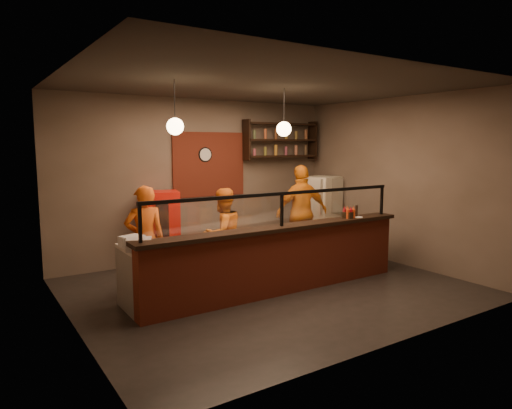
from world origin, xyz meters
TOP-DOWN VIEW (x-y plane):
  - floor at (0.00, 0.00)m, footprint 6.00×6.00m
  - ceiling at (0.00, 0.00)m, footprint 6.00×6.00m
  - wall_back at (0.00, 2.50)m, footprint 6.00×0.00m
  - wall_left at (-3.00, 0.00)m, footprint 0.00×5.00m
  - wall_right at (3.00, 0.00)m, footprint 0.00×5.00m
  - wall_front at (0.00, -2.50)m, footprint 6.00×0.00m
  - brick_patch at (0.20, 2.47)m, footprint 1.60×0.04m
  - service_counter at (0.00, -0.30)m, footprint 4.60×0.25m
  - counter_ledge at (0.00, -0.30)m, footprint 4.70×0.37m
  - worktop_cabinet at (0.00, 0.20)m, footprint 4.60×0.75m
  - worktop at (0.00, 0.20)m, footprint 4.60×0.75m
  - sneeze_guard at (0.00, -0.30)m, footprint 4.50×0.05m
  - wall_shelving at (1.90, 2.32)m, footprint 1.84×0.28m
  - wall_clock at (0.10, 2.46)m, footprint 0.30×0.04m
  - pendant_left at (-1.50, 0.20)m, footprint 0.24×0.24m
  - pendant_right at (0.40, 0.20)m, footprint 0.24×0.24m
  - cook_left at (-1.75, 0.88)m, footprint 0.67×0.50m
  - cook_mid at (-0.39, 0.85)m, footprint 0.85×0.71m
  - cook_right at (1.60, 1.20)m, footprint 1.18×0.66m
  - fridge at (2.60, 1.73)m, footprint 0.81×0.78m
  - red_cooler at (-0.97, 2.15)m, footprint 0.74×0.71m
  - pizza_dough at (0.45, 0.20)m, footprint 0.56×0.56m
  - prep_tub_a at (-2.15, 0.26)m, footprint 0.30×0.26m
  - prep_tub_b at (-2.15, 0.27)m, footprint 0.36×0.32m
  - prep_tub_c at (-2.15, -0.03)m, footprint 0.40×0.37m
  - rolling_pin at (-1.77, 0.15)m, footprint 0.36×0.11m
  - condiment_caddy at (1.42, -0.30)m, footprint 0.23×0.20m
  - pepper_mill at (1.60, -0.29)m, footprint 0.05×0.05m
  - small_plate at (1.59, -0.35)m, footprint 0.20×0.20m

SIDE VIEW (x-z plane):
  - floor at x=0.00m, z-range 0.00..0.00m
  - worktop_cabinet at x=0.00m, z-range 0.00..0.85m
  - service_counter at x=0.00m, z-range 0.00..1.00m
  - red_cooler at x=-0.97m, z-range 0.00..1.44m
  - cook_mid at x=-0.39m, z-range 0.00..1.57m
  - fridge at x=2.60m, z-range 0.00..1.61m
  - cook_left at x=-1.75m, z-range 0.00..1.68m
  - worktop at x=0.00m, z-range 0.85..0.90m
  - pizza_dough at x=0.45m, z-range 0.90..0.91m
  - rolling_pin at x=-1.77m, z-range 0.90..0.96m
  - cook_right at x=1.60m, z-range 0.00..1.90m
  - prep_tub_a at x=-2.15m, z-range 0.90..1.04m
  - prep_tub_b at x=-2.15m, z-range 0.90..1.05m
  - prep_tub_c at x=-2.15m, z-range 0.90..1.06m
  - counter_ledge at x=0.00m, z-range 1.00..1.06m
  - small_plate at x=1.59m, z-range 1.06..1.07m
  - condiment_caddy at x=1.42m, z-range 1.06..1.17m
  - pepper_mill at x=1.60m, z-range 1.06..1.26m
  - sneeze_guard at x=0.00m, z-range 1.11..1.63m
  - wall_back at x=0.00m, z-range -1.40..4.60m
  - wall_left at x=-3.00m, z-range -0.90..4.10m
  - wall_right at x=3.00m, z-range -0.90..4.10m
  - wall_front at x=0.00m, z-range -1.40..4.60m
  - brick_patch at x=0.20m, z-range 1.25..2.55m
  - wall_clock at x=0.10m, z-range 1.95..2.25m
  - wall_shelving at x=1.90m, z-range 1.98..2.83m
  - pendant_left at x=-1.50m, z-range 2.17..2.94m
  - pendant_right at x=0.40m, z-range 2.17..2.94m
  - ceiling at x=0.00m, z-range 3.20..3.20m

